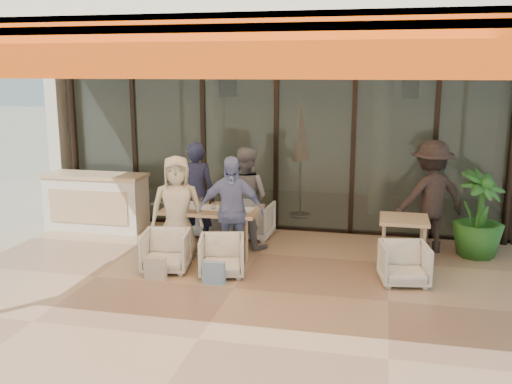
% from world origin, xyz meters
% --- Properties ---
extents(ground, '(70.00, 70.00, 0.00)m').
position_xyz_m(ground, '(0.00, 0.00, 0.00)').
color(ground, '#C6B293').
rests_on(ground, ground).
extents(terrace_floor, '(8.00, 6.00, 0.01)m').
position_xyz_m(terrace_floor, '(0.00, 0.00, 0.01)').
color(terrace_floor, tan).
rests_on(terrace_floor, ground).
extents(terrace_structure, '(8.00, 6.00, 3.40)m').
position_xyz_m(terrace_structure, '(0.00, -0.26, 3.25)').
color(terrace_structure, silver).
rests_on(terrace_structure, ground).
extents(glass_storefront, '(8.08, 0.10, 3.20)m').
position_xyz_m(glass_storefront, '(0.00, 3.00, 1.60)').
color(glass_storefront, '#9EADA3').
rests_on(glass_storefront, ground).
extents(interior_block, '(9.05, 3.62, 3.52)m').
position_xyz_m(interior_block, '(0.01, 5.31, 2.23)').
color(interior_block, silver).
rests_on(interior_block, ground).
extents(host_counter, '(1.85, 0.65, 1.04)m').
position_xyz_m(host_counter, '(-3.18, 2.30, 0.53)').
color(host_counter, silver).
rests_on(host_counter, ground).
extents(dining_table, '(1.50, 0.90, 0.93)m').
position_xyz_m(dining_table, '(-0.73, 1.44, 0.69)').
color(dining_table, tan).
rests_on(dining_table, ground).
extents(chair_far_left, '(0.81, 0.79, 0.68)m').
position_xyz_m(chair_far_left, '(-1.14, 2.39, 0.34)').
color(chair_far_left, white).
rests_on(chair_far_left, ground).
extents(chair_far_right, '(0.72, 0.68, 0.70)m').
position_xyz_m(chair_far_right, '(-0.30, 2.39, 0.35)').
color(chair_far_right, white).
rests_on(chair_far_right, ground).
extents(chair_near_left, '(0.74, 0.71, 0.67)m').
position_xyz_m(chair_near_left, '(-1.14, 0.49, 0.33)').
color(chair_near_left, white).
rests_on(chair_near_left, ground).
extents(chair_near_right, '(0.74, 0.71, 0.64)m').
position_xyz_m(chair_near_right, '(-0.30, 0.49, 0.32)').
color(chair_near_right, white).
rests_on(chair_near_right, ground).
extents(diner_navy, '(0.70, 0.52, 1.73)m').
position_xyz_m(diner_navy, '(-1.14, 1.89, 0.86)').
color(diner_navy, '#181C34').
rests_on(diner_navy, ground).
extents(diner_grey, '(0.95, 0.83, 1.66)m').
position_xyz_m(diner_grey, '(-0.30, 1.89, 0.83)').
color(diner_grey, slate).
rests_on(diner_grey, ground).
extents(diner_cream, '(0.92, 0.74, 1.62)m').
position_xyz_m(diner_cream, '(-1.14, 0.99, 0.81)').
color(diner_cream, beige).
rests_on(diner_cream, ground).
extents(diner_periwinkle, '(1.02, 0.57, 1.65)m').
position_xyz_m(diner_periwinkle, '(-0.30, 0.99, 0.82)').
color(diner_periwinkle, '#7989CB').
rests_on(diner_periwinkle, ground).
extents(tote_bag_cream, '(0.30, 0.10, 0.34)m').
position_xyz_m(tote_bag_cream, '(-1.14, 0.09, 0.17)').
color(tote_bag_cream, silver).
rests_on(tote_bag_cream, ground).
extents(tote_bag_blue, '(0.30, 0.10, 0.34)m').
position_xyz_m(tote_bag_blue, '(-0.30, 0.09, 0.17)').
color(tote_bag_blue, '#99BFD8').
rests_on(tote_bag_blue, ground).
extents(side_table, '(0.70, 0.70, 0.74)m').
position_xyz_m(side_table, '(2.20, 1.45, 0.64)').
color(side_table, tan).
rests_on(side_table, ground).
extents(side_chair, '(0.71, 0.68, 0.64)m').
position_xyz_m(side_chair, '(2.20, 0.70, 0.32)').
color(side_chair, white).
rests_on(side_chair, ground).
extents(standing_woman, '(1.35, 1.13, 1.81)m').
position_xyz_m(standing_woman, '(2.61, 2.21, 0.90)').
color(standing_woman, black).
rests_on(standing_woman, ground).
extents(potted_palm, '(1.08, 1.08, 1.37)m').
position_xyz_m(potted_palm, '(3.34, 2.14, 0.69)').
color(potted_palm, '#1E5919').
rests_on(potted_palm, ground).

